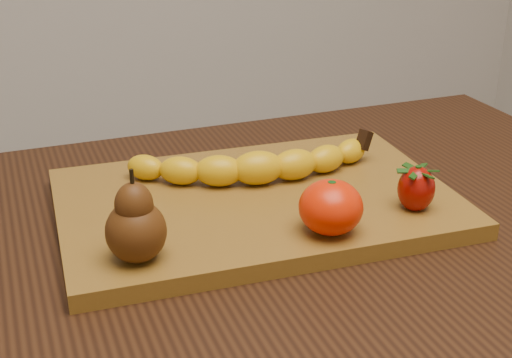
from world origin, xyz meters
name	(u,v)px	position (x,y,z in m)	size (l,w,h in m)	color
table	(276,303)	(0.00, 0.00, 0.66)	(1.00, 0.70, 0.76)	black
cutting_board	(256,202)	(-0.01, 0.05, 0.77)	(0.45, 0.30, 0.02)	brown
banana	(258,168)	(0.01, 0.08, 0.80)	(0.26, 0.07, 0.04)	#F0B80B
pear	(135,216)	(-0.16, -0.04, 0.83)	(0.06, 0.06, 0.09)	#4E280C
mandarin	(331,207)	(0.03, -0.06, 0.81)	(0.07, 0.07, 0.06)	#F02502
strawberry	(416,187)	(0.15, -0.04, 0.81)	(0.04, 0.04, 0.05)	#910B03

